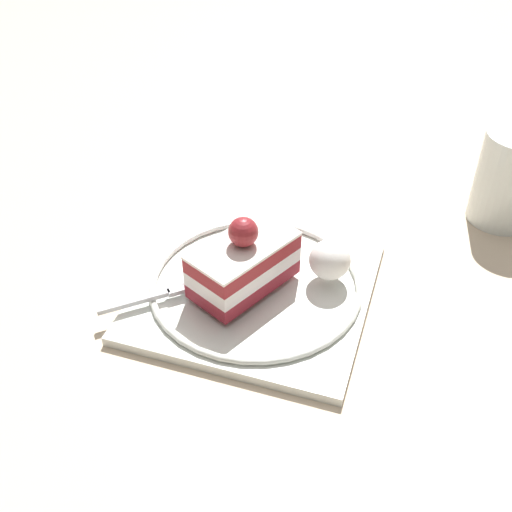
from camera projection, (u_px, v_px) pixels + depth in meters
ground_plane at (233, 292)px, 0.63m from camera, size 2.40×2.40×0.00m
dessert_plate at (256, 286)px, 0.62m from camera, size 0.27×0.27×0.02m
cake_slice at (244, 262)px, 0.59m from camera, size 0.11×0.12×0.08m
whipped_cream_dollop at (330, 260)px, 0.61m from camera, size 0.04×0.04×0.04m
fork at (157, 295)px, 0.60m from camera, size 0.10×0.06×0.00m
drink_glass_far at (508, 183)px, 0.70m from camera, size 0.07×0.07×0.11m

